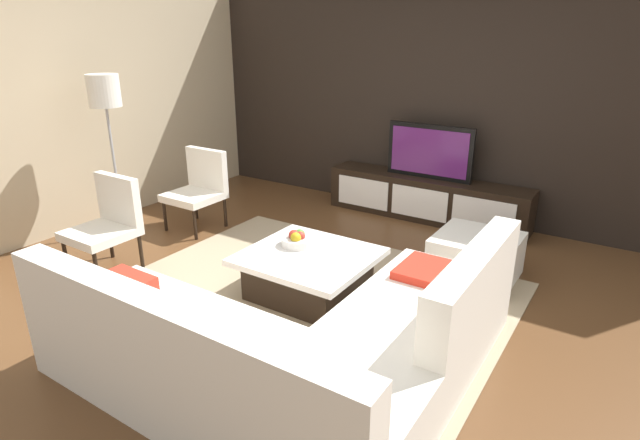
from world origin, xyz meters
The scene contains 13 objects.
ground_plane centered at (0.00, 0.00, 0.00)m, with size 14.00×14.00×0.00m, color brown.
feature_wall_back centered at (0.00, 2.70, 1.40)m, with size 6.40×0.12×2.80m, color black.
side_wall_left centered at (-3.20, 0.20, 1.40)m, with size 0.12×5.20×2.80m, color #C6B28E.
area_rug centered at (-0.10, 0.00, 0.01)m, with size 3.19×2.71×0.01m, color tan.
media_console centered at (0.00, 2.40, 0.25)m, with size 2.37×0.43×0.50m.
television centered at (0.00, 2.40, 0.81)m, with size 1.00×0.06×0.61m.
sectional_couch centered at (0.51, -0.91, 0.29)m, with size 2.44×2.26×0.85m.
coffee_table centered at (-0.10, 0.10, 0.20)m, with size 1.03×0.95×0.38m.
accent_chair_near centered at (-1.93, -0.46, 0.49)m, with size 0.53×0.54×0.87m.
floor_lamp centered at (-2.60, 0.14, 1.43)m, with size 0.32×0.32×1.70m.
ottoman centered at (0.97, 1.19, 0.20)m, with size 0.70×0.70×0.40m, color white.
fruit_bowl centered at (-0.28, 0.20, 0.44)m, with size 0.28×0.28×0.14m.
accent_chair_far centered at (-2.03, 0.78, 0.49)m, with size 0.55×0.54×0.87m.
Camera 1 is at (2.07, -3.05, 2.11)m, focal length 28.67 mm.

